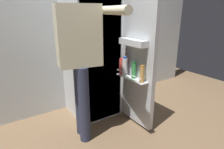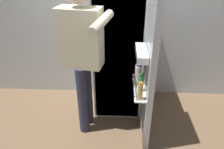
{
  "view_description": "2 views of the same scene",
  "coord_description": "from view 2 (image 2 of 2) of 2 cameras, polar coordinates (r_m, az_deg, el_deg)",
  "views": [
    {
      "loc": [
        -1.17,
        -1.69,
        1.39
      ],
      "look_at": [
        -0.08,
        -0.08,
        0.74
      ],
      "focal_mm": 31.07,
      "sensor_mm": 36.0,
      "label": 1
    },
    {
      "loc": [
        0.03,
        -1.95,
        1.89
      ],
      "look_at": [
        -0.06,
        0.02,
        0.77
      ],
      "focal_mm": 34.68,
      "sensor_mm": 36.0,
      "label": 2
    }
  ],
  "objects": [
    {
      "name": "person",
      "position": [
        2.25,
        -7.79,
        6.49
      ],
      "size": [
        0.56,
        0.8,
        1.7
      ],
      "color": "#2D334C",
      "rests_on": "ground_plane"
    },
    {
      "name": "kitchen_wall",
      "position": [
        2.92,
        1.97,
        17.82
      ],
      "size": [
        4.4,
        0.1,
        2.6
      ],
      "primitive_type": "cube",
      "color": "silver",
      "rests_on": "ground_plane"
    },
    {
      "name": "refrigerator",
      "position": [
        2.67,
        2.25,
        6.25
      ],
      "size": [
        0.64,
        1.16,
        1.68
      ],
      "color": "silver",
      "rests_on": "ground_plane"
    },
    {
      "name": "ground_plane",
      "position": [
        2.72,
        1.19,
        -14.58
      ],
      "size": [
        5.64,
        5.64,
        0.0
      ],
      "primitive_type": "plane",
      "color": "brown"
    }
  ]
}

